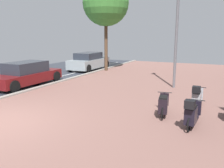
# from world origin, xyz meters

# --- Properties ---
(ground) EXTENTS (21.00, 40.00, 0.13)m
(ground) POSITION_xyz_m (1.43, 0.00, -0.02)
(ground) COLOR #2E323D
(scooter_mid) EXTENTS (0.52, 1.68, 1.00)m
(scooter_mid) POSITION_xyz_m (5.70, 4.31, 0.45)
(scooter_mid) COLOR black
(scooter_mid) RESTS_ON ground
(scooter_far) EXTENTS (0.52, 1.71, 1.00)m
(scooter_far) POSITION_xyz_m (5.76, 2.28, 0.44)
(scooter_far) COLOR black
(scooter_far) RESTS_ON ground
(scooter_extra) EXTENTS (0.61, 1.64, 0.78)m
(scooter_extra) POSITION_xyz_m (4.72, 3.01, 0.40)
(scooter_extra) COLOR black
(scooter_extra) RESTS_ON ground
(parked_car_near) EXTENTS (1.80, 4.32, 1.32)m
(parked_car_near) POSITION_xyz_m (-3.54, 5.00, 0.62)
(parked_car_near) COLOR maroon
(parked_car_near) RESTS_ON ground
(parked_car_far) EXTENTS (1.84, 4.13, 1.39)m
(parked_car_far) POSITION_xyz_m (-3.53, 11.96, 0.66)
(parked_car_far) COLOR #9FAAAE
(parked_car_far) RESTS_ON ground
(lamp_post) EXTENTS (0.20, 0.52, 6.34)m
(lamp_post) POSITION_xyz_m (4.15, 7.88, 3.50)
(lamp_post) COLOR slate
(lamp_post) RESTS_ON ground
(street_tree) EXTENTS (3.53, 3.53, 6.97)m
(street_tree) POSITION_xyz_m (-2.02, 12.08, 5.19)
(street_tree) COLOR brown
(street_tree) RESTS_ON ground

